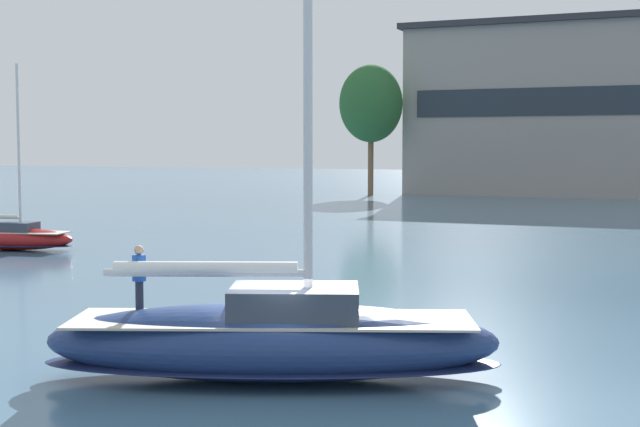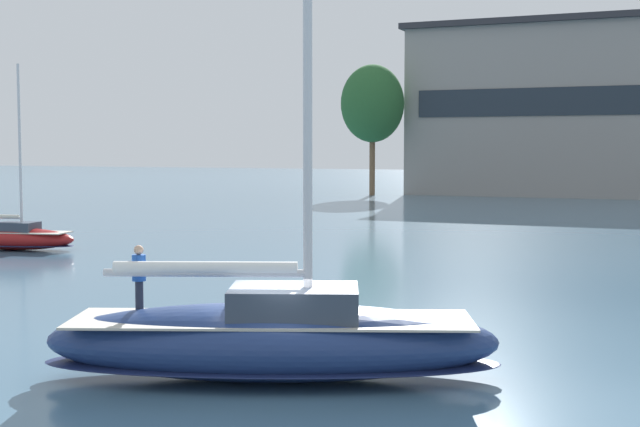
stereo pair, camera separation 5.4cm
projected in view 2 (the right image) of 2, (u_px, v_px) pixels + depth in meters
name	position (u px, v px, depth m)	size (l,w,h in m)	color
ground_plane	(272.00, 380.00, 21.76)	(400.00, 400.00, 0.00)	#42667F
waterfront_building	(573.00, 110.00, 106.93)	(37.95, 18.81, 20.35)	gray
tree_shore_right	(372.00, 104.00, 105.31)	(7.52, 7.52, 15.47)	brown
sailboat_main	(273.00, 338.00, 21.69)	(11.54, 7.02, 15.34)	navy
sailboat_moored_far_slip	(13.00, 237.00, 49.39)	(7.70, 3.47, 10.24)	maroon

